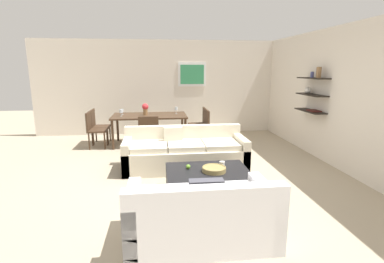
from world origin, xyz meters
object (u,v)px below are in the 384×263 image
at_px(dining_chair_left_near, 94,128).
at_px(wine_glass_right_far, 176,109).
at_px(loveseat_white, 201,216).
at_px(wine_glass_left_near, 121,111).
at_px(wine_glass_left_far, 122,111).
at_px(centerpiece_vase, 145,108).
at_px(dining_chair_right_near, 203,125).
at_px(decorative_bowl, 214,169).
at_px(sofa_beige, 185,153).
at_px(dining_chair_left_far, 98,124).
at_px(dining_chair_foot, 149,132).
at_px(coffee_table, 208,182).
at_px(dining_chair_right_far, 200,122).
at_px(dining_table, 150,117).
at_px(candle_jar, 222,164).
at_px(apple_on_coffee_table, 188,167).

xyz_separation_m(dining_chair_left_near, wine_glass_right_far, (2.02, 0.36, 0.38)).
height_order(loveseat_white, wine_glass_left_near, wine_glass_left_near).
bearing_deg(wine_glass_left_far, centerpiece_vase, -11.89).
xyz_separation_m(dining_chair_right_near, wine_glass_left_far, (-2.02, 0.36, 0.35)).
bearing_deg(loveseat_white, dining_chair_left_near, 115.59).
bearing_deg(decorative_bowl, sofa_beige, 103.69).
distance_m(dining_chair_left_far, wine_glass_left_far, 0.74).
xyz_separation_m(loveseat_white, dining_chair_foot, (-0.66, 3.48, 0.21)).
relative_size(coffee_table, dining_chair_right_near, 1.43).
bearing_deg(dining_chair_right_far, wine_glass_left_near, -169.98).
relative_size(sofa_beige, coffee_table, 1.85).
xyz_separation_m(dining_chair_right_far, wine_glass_left_far, (-2.02, -0.10, 0.35)).
relative_size(dining_chair_right_near, dining_chair_left_far, 1.00).
bearing_deg(dining_chair_left_near, sofa_beige, -39.88).
bearing_deg(dining_table, wine_glass_left_near, -169.54).
height_order(dining_chair_right_far, wine_glass_left_near, wine_glass_left_near).
height_order(dining_chair_left_near, dining_chair_left_far, same).
bearing_deg(wine_glass_right_far, dining_chair_right_far, 9.08).
distance_m(coffee_table, wine_glass_left_far, 3.75).
height_order(sofa_beige, centerpiece_vase, centerpiece_vase).
bearing_deg(sofa_beige, dining_chair_right_far, 74.00).
relative_size(candle_jar, centerpiece_vase, 0.29).
distance_m(decorative_bowl, dining_table, 3.41).
bearing_deg(dining_chair_right_near, dining_chair_foot, -152.72).
xyz_separation_m(loveseat_white, dining_table, (-0.66, 4.40, 0.39)).
bearing_deg(apple_on_coffee_table, dining_chair_left_far, 121.00).
bearing_deg(wine_glass_left_near, loveseat_white, -72.50).
height_order(loveseat_white, centerpiece_vase, centerpiece_vase).
bearing_deg(sofa_beige, wine_glass_left_near, 127.64).
xyz_separation_m(dining_chair_right_far, dining_chair_left_far, (-2.67, 0.00, 0.00)).
relative_size(sofa_beige, wine_glass_left_far, 15.70).
bearing_deg(wine_glass_left_near, centerpiece_vase, 12.48).
height_order(wine_glass_left_near, wine_glass_left_far, wine_glass_left_near).
distance_m(dining_chair_right_far, wine_glass_right_far, 0.76).
bearing_deg(wine_glass_right_far, decorative_bowl, -84.18).
bearing_deg(decorative_bowl, centerpiece_vase, 109.18).
height_order(dining_chair_left_near, centerpiece_vase, centerpiece_vase).
relative_size(dining_chair_right_far, wine_glass_right_far, 4.92).
height_order(decorative_bowl, centerpiece_vase, centerpiece_vase).
relative_size(loveseat_white, dining_chair_foot, 1.86).
bearing_deg(wine_glass_right_far, candle_jar, -80.77).
distance_m(candle_jar, dining_table, 3.28).
distance_m(loveseat_white, centerpiece_vase, 4.51).
height_order(coffee_table, wine_glass_left_near, wine_glass_left_near).
bearing_deg(wine_glass_left_near, candle_jar, -57.03).
height_order(decorative_bowl, wine_glass_right_far, wine_glass_right_far).
relative_size(dining_chair_left_far, wine_glass_right_far, 4.92).
xyz_separation_m(decorative_bowl, dining_chair_left_near, (-2.36, 3.01, 0.09)).
bearing_deg(dining_chair_right_far, apple_on_coffee_table, -101.60).
distance_m(sofa_beige, apple_on_coffee_table, 1.15).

